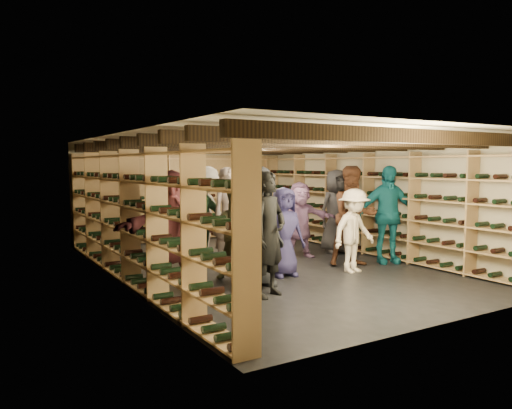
{
  "coord_description": "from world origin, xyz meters",
  "views": [
    {
      "loc": [
        -4.93,
        -7.85,
        1.91
      ],
      "look_at": [
        -0.1,
        0.2,
        1.15
      ],
      "focal_mm": 35.0,
      "sensor_mm": 36.0,
      "label": 1
    }
  ],
  "objects": [
    {
      "name": "ground",
      "position": [
        0.0,
        0.0,
        0.0
      ],
      "size": [
        8.0,
        8.0,
        0.0
      ],
      "primitive_type": "plane",
      "color": "black",
      "rests_on": "ground"
    },
    {
      "name": "walls",
      "position": [
        0.0,
        0.0,
        1.2
      ],
      "size": [
        5.52,
        8.02,
        2.4
      ],
      "color": "tan",
      "rests_on": "ground"
    },
    {
      "name": "ceiling",
      "position": [
        0.0,
        0.0,
        2.4
      ],
      "size": [
        5.5,
        8.0,
        0.01
      ],
      "primitive_type": "cube",
      "color": "beige",
      "rests_on": "walls"
    },
    {
      "name": "ceiling_joists",
      "position": [
        0.0,
        0.0,
        2.26
      ],
      "size": [
        5.4,
        7.12,
        0.18
      ],
      "color": "black",
      "rests_on": "ground"
    },
    {
      "name": "wine_rack_left",
      "position": [
        -2.57,
        0.0,
        1.08
      ],
      "size": [
        0.32,
        7.5,
        2.15
      ],
      "color": "#A17B4E",
      "rests_on": "ground"
    },
    {
      "name": "wine_rack_right",
      "position": [
        2.57,
        0.0,
        1.08
      ],
      "size": [
        0.32,
        7.5,
        2.15
      ],
      "color": "#A17B4E",
      "rests_on": "ground"
    },
    {
      "name": "wine_rack_back",
      "position": [
        0.0,
        3.83,
        1.07
      ],
      "size": [
        4.7,
        0.3,
        2.15
      ],
      "color": "#A17B4E",
      "rests_on": "ground"
    },
    {
      "name": "crate_stack_left",
      "position": [
        0.56,
        1.3,
        0.42
      ],
      "size": [
        0.53,
        0.38,
        0.85
      ],
      "rotation": [
        0.0,
        0.0,
        -0.11
      ],
      "color": "tan",
      "rests_on": "ground"
    },
    {
      "name": "crate_stack_right",
      "position": [
        1.33,
        1.94,
        0.26
      ],
      "size": [
        0.54,
        0.39,
        0.51
      ],
      "rotation": [
        0.0,
        0.0,
        0.13
      ],
      "color": "tan",
      "rests_on": "ground"
    },
    {
      "name": "crate_loose",
      "position": [
        -0.18,
        2.91,
        0.09
      ],
      "size": [
        0.54,
        0.4,
        0.17
      ],
      "primitive_type": "cube",
      "rotation": [
        0.0,
        0.0,
        0.14
      ],
      "color": "tan",
      "rests_on": "ground"
    },
    {
      "name": "person_0",
      "position": [
        -0.97,
        -1.27,
        0.95
      ],
      "size": [
        1.01,
        0.74,
        1.9
      ],
      "primitive_type": "imported",
      "rotation": [
        0.0,
        0.0,
        0.16
      ],
      "color": "black",
      "rests_on": "ground"
    },
    {
      "name": "person_1",
      "position": [
        -1.11,
        -1.85,
        0.91
      ],
      "size": [
        0.78,
        0.66,
        1.81
      ],
      "primitive_type": "imported",
      "rotation": [
        0.0,
        0.0,
        0.41
      ],
      "color": "black",
      "rests_on": "ground"
    },
    {
      "name": "person_2",
      "position": [
        -0.98,
        -0.69,
        0.77
      ],
      "size": [
        0.92,
        0.83,
        1.54
      ],
      "primitive_type": "imported",
      "rotation": [
        0.0,
        0.0,
        -0.41
      ],
      "color": "brown",
      "rests_on": "ground"
    },
    {
      "name": "person_3",
      "position": [
        1.05,
        -1.26,
        0.74
      ],
      "size": [
        1.02,
        0.66,
        1.48
      ],
      "primitive_type": "imported",
      "rotation": [
        0.0,
        0.0,
        0.12
      ],
      "color": "beige",
      "rests_on": "ground"
    },
    {
      "name": "person_4",
      "position": [
        2.18,
        -0.94,
        0.94
      ],
      "size": [
        1.2,
        0.85,
        1.89
      ],
      "primitive_type": "imported",
      "rotation": [
        0.0,
        0.0,
        -0.39
      ],
      "color": "#156A79",
      "rests_on": "ground"
    },
    {
      "name": "person_5",
      "position": [
        -2.18,
        -0.83,
        0.92
      ],
      "size": [
        1.78,
        1.11,
        1.83
      ],
      "primitive_type": "imported",
      "rotation": [
        0.0,
        0.0,
        -0.37
      ],
      "color": "brown",
      "rests_on": "ground"
    },
    {
      "name": "person_6",
      "position": [
        -0.19,
        -0.87,
        0.76
      ],
      "size": [
        0.78,
        0.54,
        1.53
      ],
      "primitive_type": "imported",
      "rotation": [
        0.0,
        0.0,
        -0.08
      ],
      "color": "#25214A",
      "rests_on": "ground"
    },
    {
      "name": "person_7",
      "position": [
        -0.56,
        0.41,
        0.93
      ],
      "size": [
        0.69,
        0.46,
        1.86
      ],
      "primitive_type": "imported",
      "rotation": [
        0.0,
        0.0,
        -0.02
      ],
      "color": "gray",
      "rests_on": "ground"
    },
    {
      "name": "person_8",
      "position": [
        1.43,
        -0.82,
        0.94
      ],
      "size": [
        1.08,
        0.94,
        1.88
      ],
      "primitive_type": "imported",
      "rotation": [
        0.0,
        0.0,
        -0.29
      ],
      "color": "#442516",
      "rests_on": "ground"
    },
    {
      "name": "person_9",
      "position": [
        -0.68,
        1.2,
        0.94
      ],
      "size": [
        1.37,
        1.06,
        1.87
      ],
      "primitive_type": "imported",
      "rotation": [
        0.0,
        0.0,
        0.34
      ],
      "color": "#A09991",
      "rests_on": "ground"
    },
    {
      "name": "person_10",
      "position": [
        -0.99,
        0.75,
        0.83
      ],
      "size": [
        1.03,
        0.55,
        1.67
      ],
      "primitive_type": "imported",
      "rotation": [
        0.0,
        0.0,
        0.15
      ],
      "color": "#274E30",
      "rests_on": "ground"
    },
    {
      "name": "person_11",
      "position": [
        1.07,
        0.39,
        0.78
      ],
      "size": [
        1.52,
        0.9,
        1.56
      ],
      "primitive_type": "imported",
      "rotation": [
        0.0,
        0.0,
        -0.32
      ],
      "color": "#875C8A",
      "rests_on": "ground"
    },
    {
      "name": "person_12",
      "position": [
        2.07,
        0.42,
        0.9
      ],
      "size": [
        0.9,
        0.6,
        1.8
      ],
      "primitive_type": "imported",
      "rotation": [
        0.0,
        0.0,
        -0.03
      ],
      "color": "#353439",
      "rests_on": "ground"
    }
  ]
}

